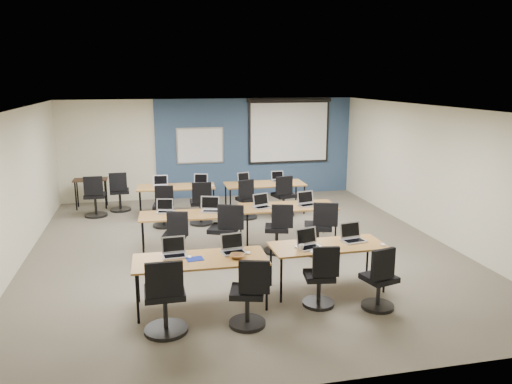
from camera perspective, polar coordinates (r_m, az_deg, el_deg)
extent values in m
cube|color=#6B6354|center=(9.76, -1.56, -6.50)|extent=(8.00, 9.00, 0.02)
cube|color=white|center=(9.22, -1.66, 9.54)|extent=(8.00, 9.00, 0.02)
cube|color=beige|center=(13.78, -5.18, 4.96)|extent=(8.00, 0.04, 2.70)
cube|color=beige|center=(5.21, 7.94, -8.48)|extent=(8.00, 0.04, 2.70)
cube|color=beige|center=(9.51, -26.01, 0.11)|extent=(0.04, 9.00, 2.70)
cube|color=beige|center=(10.87, 19.58, 2.14)|extent=(0.04, 9.00, 2.70)
cube|color=#3D5977|center=(13.96, -0.05, 5.12)|extent=(5.50, 0.04, 2.70)
cube|color=#ABABAB|center=(13.66, -6.40, 5.29)|extent=(1.28, 0.02, 0.98)
cube|color=white|center=(13.65, -6.40, 5.29)|extent=(1.20, 0.02, 0.90)
cube|color=black|center=(14.09, 3.80, 7.00)|extent=(2.32, 0.03, 1.82)
cube|color=white|center=(14.08, 3.81, 6.84)|extent=(2.20, 0.02, 1.62)
cylinder|color=black|center=(14.02, 3.87, 10.42)|extent=(2.40, 0.10, 0.10)
cube|color=olive|center=(7.21, -6.36, -7.69)|extent=(1.90, 0.79, 0.03)
cylinder|color=black|center=(7.01, -13.39, -11.83)|extent=(0.04, 0.04, 0.70)
cylinder|color=black|center=(7.18, 1.23, -10.84)|extent=(0.04, 0.04, 0.70)
cylinder|color=black|center=(7.62, -13.35, -9.74)|extent=(0.04, 0.04, 0.70)
cylinder|color=black|center=(7.78, 0.04, -8.90)|extent=(0.04, 0.04, 0.70)
cube|color=#995A2B|center=(7.81, 8.19, -6.10)|extent=(1.77, 0.74, 0.03)
cylinder|color=black|center=(7.42, 2.89, -10.02)|extent=(0.04, 0.04, 0.70)
cylinder|color=black|center=(7.99, 14.49, -8.72)|extent=(0.04, 0.04, 0.70)
cylinder|color=black|center=(7.98, 1.71, -8.35)|extent=(0.04, 0.04, 0.70)
cylinder|color=black|center=(8.51, 12.62, -7.28)|extent=(0.04, 0.04, 0.70)
cube|color=#985328|center=(9.52, -7.94, -2.60)|extent=(1.77, 0.74, 0.03)
cylinder|color=black|center=(9.31, -12.79, -5.52)|extent=(0.04, 0.04, 0.70)
cylinder|color=black|center=(9.43, -2.71, -4.96)|extent=(0.04, 0.04, 0.70)
cylinder|color=black|center=(9.90, -12.79, -4.41)|extent=(0.04, 0.04, 0.70)
cylinder|color=black|center=(10.01, -3.32, -3.90)|extent=(0.04, 0.04, 0.70)
cube|color=brown|center=(10.06, 3.66, -1.66)|extent=(1.93, 0.80, 0.03)
cylinder|color=black|center=(9.64, -0.99, -4.56)|extent=(0.04, 0.04, 0.70)
cylinder|color=black|center=(10.14, 9.10, -3.83)|extent=(0.04, 0.04, 0.70)
cylinder|color=black|center=(10.28, -1.76, -3.44)|extent=(0.04, 0.04, 0.70)
cylinder|color=black|center=(10.75, 7.77, -2.82)|extent=(0.04, 0.04, 0.70)
cube|color=brown|center=(12.00, -9.11, 0.58)|extent=(1.82, 0.76, 0.03)
cylinder|color=black|center=(11.75, -13.08, -1.68)|extent=(0.04, 0.04, 0.70)
cylinder|color=black|center=(11.85, -4.84, -1.27)|extent=(0.04, 0.04, 0.70)
cylinder|color=black|center=(12.37, -13.07, -0.95)|extent=(0.04, 0.04, 0.70)
cylinder|color=black|center=(12.46, -5.24, -0.56)|extent=(0.04, 0.04, 0.70)
cube|color=brown|center=(12.17, 1.00, 0.92)|extent=(1.94, 0.81, 0.03)
cylinder|color=black|center=(11.75, -2.94, -1.36)|extent=(0.04, 0.04, 0.70)
cylinder|color=black|center=(12.17, 5.54, -0.90)|extent=(0.04, 0.04, 0.70)
cylinder|color=black|center=(12.41, -3.47, -0.59)|extent=(0.04, 0.04, 0.70)
cylinder|color=black|center=(12.81, 4.59, -0.18)|extent=(0.04, 0.04, 0.70)
cube|color=#B8B8BF|center=(7.32, -9.30, -7.24)|extent=(0.34, 0.25, 0.02)
cube|color=black|center=(7.30, -9.29, -7.20)|extent=(0.29, 0.15, 0.00)
cube|color=#B8B8BF|center=(7.40, -9.40, -5.93)|extent=(0.34, 0.06, 0.24)
cube|color=black|center=(7.40, -9.40, -5.95)|extent=(0.30, 0.05, 0.19)
ellipsoid|color=white|center=(7.26, -7.60, -7.36)|extent=(0.06, 0.10, 0.03)
cylinder|color=black|center=(6.87, -10.22, -15.23)|extent=(0.58, 0.58, 0.05)
cylinder|color=black|center=(6.76, -10.30, -13.51)|extent=(0.06, 0.06, 0.51)
cube|color=black|center=(6.64, -10.41, -11.23)|extent=(0.51, 0.51, 0.08)
cube|color=black|center=(6.32, -10.44, -9.76)|extent=(0.47, 0.06, 0.44)
cube|color=#ABAAB4|center=(7.38, -2.54, -6.91)|extent=(0.35, 0.25, 0.02)
cube|color=black|center=(7.35, -2.51, -6.88)|extent=(0.29, 0.15, 0.00)
cube|color=#ABAAB4|center=(7.46, -2.73, -5.62)|extent=(0.35, 0.06, 0.24)
cube|color=black|center=(7.45, -2.72, -5.64)|extent=(0.30, 0.05, 0.20)
ellipsoid|color=white|center=(7.35, -0.89, -6.95)|extent=(0.08, 0.11, 0.04)
cylinder|color=black|center=(6.93, -1.00, -14.76)|extent=(0.50, 0.50, 0.05)
cylinder|color=black|center=(6.84, -1.01, -13.31)|extent=(0.06, 0.06, 0.44)
cube|color=black|center=(6.73, -1.02, -11.33)|extent=(0.44, 0.44, 0.08)
cube|color=black|center=(6.45, -0.20, -9.71)|extent=(0.40, 0.06, 0.44)
cube|color=silver|center=(7.62, 6.11, -6.31)|extent=(0.36, 0.26, 0.02)
cube|color=black|center=(7.60, 6.16, -6.27)|extent=(0.31, 0.15, 0.00)
cube|color=silver|center=(7.71, 5.80, -5.01)|extent=(0.36, 0.07, 0.25)
cube|color=black|center=(7.70, 5.82, -5.03)|extent=(0.32, 0.05, 0.20)
ellipsoid|color=white|center=(7.63, 7.32, -6.31)|extent=(0.07, 0.10, 0.04)
cylinder|color=black|center=(7.53, 7.13, -12.49)|extent=(0.47, 0.47, 0.05)
cylinder|color=black|center=(7.45, 7.17, -11.23)|extent=(0.06, 0.06, 0.41)
cube|color=black|center=(7.36, 7.23, -9.48)|extent=(0.41, 0.41, 0.08)
cube|color=black|center=(7.10, 8.01, -7.91)|extent=(0.38, 0.06, 0.44)
cube|color=silver|center=(8.02, 11.11, -5.50)|extent=(0.36, 0.26, 0.02)
cube|color=black|center=(8.00, 11.17, -5.46)|extent=(0.31, 0.15, 0.00)
cube|color=silver|center=(8.10, 10.75, -4.27)|extent=(0.36, 0.07, 0.25)
cube|color=black|center=(8.10, 10.78, -4.29)|extent=(0.32, 0.05, 0.21)
ellipsoid|color=white|center=(7.94, 14.31, -5.85)|extent=(0.08, 0.11, 0.04)
cylinder|color=black|center=(7.59, 13.71, -12.54)|extent=(0.47, 0.47, 0.05)
cylinder|color=black|center=(7.52, 13.79, -11.27)|extent=(0.06, 0.06, 0.42)
cube|color=black|center=(7.42, 13.89, -9.51)|extent=(0.42, 0.42, 0.08)
cube|color=black|center=(7.15, 14.32, -8.01)|extent=(0.38, 0.06, 0.44)
cube|color=#B0B1BC|center=(9.68, -10.31, -2.27)|extent=(0.32, 0.23, 0.02)
cube|color=black|center=(9.66, -10.31, -2.23)|extent=(0.27, 0.14, 0.00)
cube|color=#B0B1BC|center=(9.77, -10.37, -1.39)|extent=(0.32, 0.06, 0.22)
cube|color=black|center=(9.77, -10.37, -1.40)|extent=(0.28, 0.04, 0.18)
ellipsoid|color=white|center=(9.52, -8.64, -2.45)|extent=(0.06, 0.10, 0.03)
cylinder|color=black|center=(9.32, -9.18, -7.45)|extent=(0.46, 0.46, 0.05)
cylinder|color=black|center=(9.26, -9.22, -6.41)|extent=(0.06, 0.06, 0.41)
cube|color=black|center=(9.19, -9.28, -4.97)|extent=(0.41, 0.41, 0.08)
cube|color=black|center=(8.93, -8.96, -3.59)|extent=(0.37, 0.06, 0.44)
cube|color=silver|center=(9.63, -5.15, -2.19)|extent=(0.36, 0.26, 0.02)
cube|color=black|center=(9.61, -5.13, -2.16)|extent=(0.31, 0.15, 0.00)
cube|color=silver|center=(9.73, -5.27, -1.20)|extent=(0.36, 0.07, 0.25)
cube|color=black|center=(9.72, -5.27, -1.21)|extent=(0.32, 0.05, 0.20)
ellipsoid|color=white|center=(9.63, -3.62, -2.16)|extent=(0.07, 0.10, 0.03)
cylinder|color=black|center=(9.31, -3.64, -7.33)|extent=(0.58, 0.58, 0.05)
cylinder|color=black|center=(9.23, -3.66, -5.98)|extent=(0.06, 0.06, 0.51)
cube|color=black|center=(9.14, -3.69, -4.23)|extent=(0.51, 0.51, 0.08)
cube|color=black|center=(8.87, -2.92, -2.86)|extent=(0.47, 0.06, 0.44)
cube|color=silver|center=(9.87, 0.74, -1.76)|extent=(0.34, 0.25, 0.02)
cube|color=black|center=(9.85, 0.77, -1.72)|extent=(0.29, 0.15, 0.00)
cube|color=silver|center=(9.97, 0.57, -0.84)|extent=(0.34, 0.06, 0.24)
cube|color=black|center=(9.96, 0.58, -0.85)|extent=(0.30, 0.05, 0.19)
ellipsoid|color=white|center=(9.73, 2.58, -1.98)|extent=(0.08, 0.11, 0.04)
cylinder|color=black|center=(9.58, 2.36, -6.73)|extent=(0.49, 0.49, 0.05)
cylinder|color=black|center=(9.51, 2.37, -5.63)|extent=(0.06, 0.06, 0.44)
cube|color=black|center=(9.44, 2.39, -4.14)|extent=(0.44, 0.44, 0.08)
cube|color=black|center=(9.19, 3.03, -2.79)|extent=(0.40, 0.06, 0.44)
cube|color=silver|center=(10.09, 5.91, -1.51)|extent=(0.36, 0.26, 0.02)
cube|color=black|center=(10.07, 5.95, -1.47)|extent=(0.30, 0.15, 0.00)
cube|color=silver|center=(10.18, 5.68, -0.58)|extent=(0.36, 0.07, 0.25)
cube|color=black|center=(10.18, 5.70, -0.59)|extent=(0.31, 0.05, 0.20)
ellipsoid|color=white|center=(10.07, 7.68, -1.58)|extent=(0.06, 0.10, 0.03)
cylinder|color=black|center=(9.59, 7.00, -6.80)|extent=(0.55, 0.55, 0.05)
cylinder|color=black|center=(9.51, 7.04, -5.55)|extent=(0.06, 0.06, 0.49)
cube|color=black|center=(9.43, 7.08, -3.90)|extent=(0.49, 0.49, 0.08)
cube|color=black|center=(9.18, 7.96, -2.57)|extent=(0.45, 0.06, 0.44)
cube|color=#BBBBBD|center=(11.99, -10.81, 0.64)|extent=(0.34, 0.25, 0.02)
cube|color=black|center=(11.97, -10.80, 0.67)|extent=(0.29, 0.14, 0.00)
cube|color=#BBBBBD|center=(12.09, -10.85, 1.37)|extent=(0.34, 0.06, 0.23)
cube|color=black|center=(12.09, -10.85, 1.36)|extent=(0.30, 0.04, 0.19)
ellipsoid|color=white|center=(11.84, -9.58, 0.53)|extent=(0.08, 0.11, 0.03)
cylinder|color=black|center=(11.36, -10.47, -3.77)|extent=(0.49, 0.49, 0.05)
cylinder|color=black|center=(11.30, -10.51, -2.84)|extent=(0.06, 0.06, 0.43)
cube|color=black|center=(11.24, -10.56, -1.58)|extent=(0.43, 0.43, 0.08)
cube|color=black|center=(10.98, -10.46, -0.41)|extent=(0.39, 0.06, 0.44)
cube|color=#B8B8B8|center=(12.04, -6.23, 0.85)|extent=(0.33, 0.24, 0.02)
cube|color=black|center=(12.02, -6.22, 0.88)|extent=(0.28, 0.14, 0.00)
cube|color=#B8B8B8|center=(12.14, -6.31, 1.56)|extent=(0.33, 0.06, 0.23)
cube|color=black|center=(12.14, -6.31, 1.55)|extent=(0.29, 0.04, 0.19)
ellipsoid|color=white|center=(11.91, -4.99, 0.75)|extent=(0.09, 0.11, 0.03)
cylinder|color=black|center=(11.43, -6.28, -3.51)|extent=(0.53, 0.53, 0.05)
cylinder|color=black|center=(11.37, -6.31, -2.51)|extent=(0.06, 0.06, 0.47)
cube|color=black|center=(11.31, -6.34, -1.18)|extent=(0.47, 0.47, 0.08)
cube|color=black|center=(11.04, -6.21, -0.03)|extent=(0.43, 0.06, 0.44)
cube|color=#BABABF|center=(12.25, -1.33, 1.12)|extent=(0.31, 0.22, 0.02)
cube|color=black|center=(12.22, -1.31, 1.16)|extent=(0.26, 0.13, 0.00)
cube|color=#BABABF|center=(12.34, -1.44, 1.77)|extent=(0.31, 0.06, 0.21)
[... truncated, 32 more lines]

